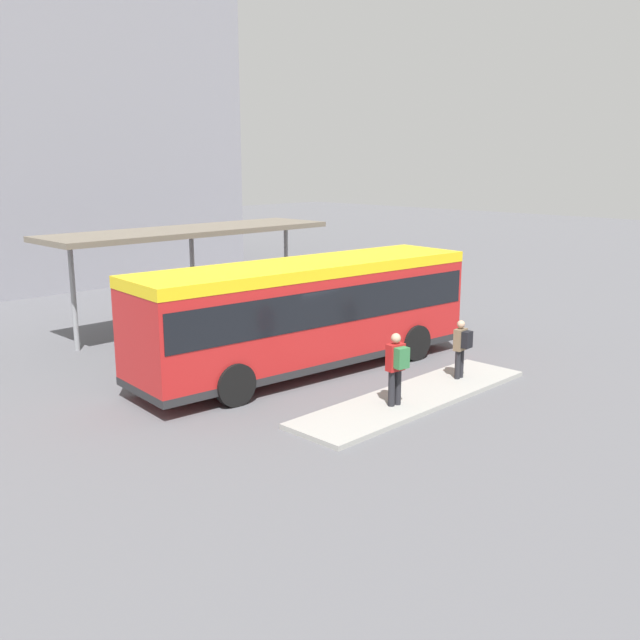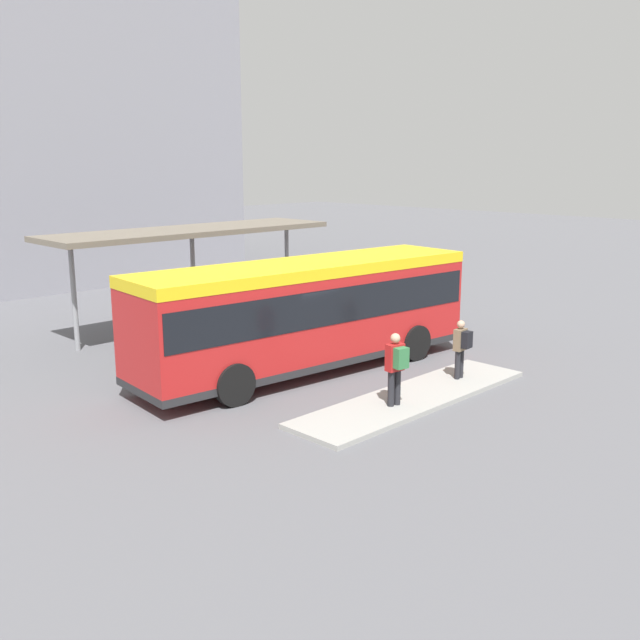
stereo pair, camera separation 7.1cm
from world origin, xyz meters
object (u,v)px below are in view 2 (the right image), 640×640
Objects in this scene: pedestrian_waiting at (461,346)px; potted_planter_near_shelter at (170,335)px; bicycle_white at (431,309)px; city_bus at (307,308)px; bicycle_yellow at (418,307)px; pedestrian_companion at (396,365)px; bicycle_blue at (403,303)px.

pedestrian_waiting reaches higher than potted_planter_near_shelter.
pedestrian_waiting is at bearing -39.19° from bicycle_white.
city_bus is 8.58m from bicycle_yellow.
city_bus is at bearing 105.16° from bicycle_yellow.
bicycle_white is at bearing 164.96° from bicycle_yellow.
city_bus reaches higher than pedestrian_companion.
bicycle_yellow is (0.19, 0.75, -0.04)m from bicycle_white.
bicycle_blue is at bearing -45.16° from pedestrian_waiting.
potted_planter_near_shelter is (-1.13, 7.80, -0.46)m from pedestrian_companion.
pedestrian_companion reaches higher than pedestrian_waiting.
bicycle_yellow is 1.21× the size of potted_planter_near_shelter.
city_bus is at bearing -70.01° from bicycle_white.
pedestrian_companion is 10.87m from bicycle_yellow.
city_bus reaches higher than pedestrian_waiting.
pedestrian_waiting reaches higher than bicycle_yellow.
pedestrian_companion is (-0.80, -3.83, -0.68)m from city_bus.
city_bus is 6.55× the size of bicycle_yellow.
pedestrian_waiting is at bearing -62.14° from potted_planter_near_shelter.
potted_planter_near_shelter is at bearing 24.56° from pedestrian_waiting.
pedestrian_companion is at bearing 123.79° from bicycle_yellow.
pedestrian_waiting is 8.51m from bicycle_yellow.
bicycle_yellow is at bearing -45.32° from pedestrian_companion.
pedestrian_waiting reaches higher than bicycle_blue.
city_bus is 8.82m from bicycle_blue.
bicycle_yellow is 0.95× the size of bicycle_blue.
city_bus reaches higher than bicycle_yellow.
potted_planter_near_shelter reaches higher than bicycle_white.
bicycle_white reaches higher than bicycle_yellow.
potted_planter_near_shelter is (-1.92, 3.97, -1.14)m from city_bus.
pedestrian_waiting is (2.12, -3.67, -0.78)m from city_bus.
bicycle_white is at bearing -9.65° from bicycle_blue.
pedestrian_companion is 1.34× the size of potted_planter_near_shelter.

